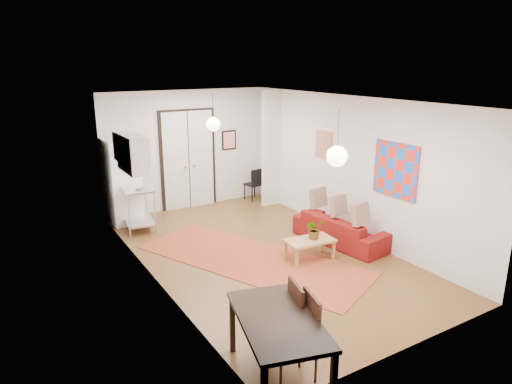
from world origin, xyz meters
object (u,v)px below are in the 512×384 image
sofa (341,229)px  black_side_chair (252,181)px  dining_table (278,325)px  dining_chair_near (273,314)px  coffee_table (310,242)px  fridge (122,181)px  kitchen_counter (137,200)px  dining_chair_far (288,326)px

sofa → black_side_chair: bearing=-8.6°
dining_table → dining_chair_near: (0.21, 0.41, -0.14)m
sofa → dining_table: 4.42m
coffee_table → black_side_chair: size_ratio=1.09×
fridge → kitchen_counter: bearing=-75.9°
dining_table → kitchen_counter: bearing=88.2°
sofa → fridge: size_ratio=1.03×
fridge → dining_chair_near: (0.20, -5.89, -0.38)m
sofa → black_side_chair: 3.59m
kitchen_counter → sofa: bearing=-35.4°
kitchen_counter → black_side_chair: kitchen_counter is taller
kitchen_counter → dining_chair_far: (0.02, -5.73, -0.04)m
dining_chair_near → black_side_chair: dining_chair_near is taller
dining_chair_far → dining_table: bearing=-48.8°
fridge → black_side_chair: fridge is taller
coffee_table → dining_table: size_ratio=0.57×
sofa → fridge: 4.92m
kitchen_counter → dining_table: bearing=-83.8°
fridge → dining_table: bearing=-96.5°
sofa → dining_table: dining_table is taller
coffee_table → dining_table: dining_table is taller
kitchen_counter → dining_chair_far: 5.73m
black_side_chair → dining_chair_far: bearing=56.8°
fridge → dining_chair_near: bearing=-94.4°
sofa → coffee_table: (-1.03, -0.32, 0.05)m
kitchen_counter → fridge: fridge is taller
fridge → dining_chair_far: fridge is taller
dining_table → dining_chair_far: (0.21, 0.10, -0.14)m
coffee_table → dining_chair_far: (-2.16, -2.37, 0.24)m
black_side_chair → fridge: bearing=-4.7°
dining_chair_near → black_side_chair: bearing=166.7°
dining_table → dining_chair_near: size_ratio=1.63×
kitchen_counter → dining_chair_far: dining_chair_far is taller
kitchen_counter → black_side_chair: (3.25, 0.55, -0.12)m
coffee_table → dining_chair_far: bearing=-132.3°
black_side_chair → dining_table: bearing=55.7°
coffee_table → kitchen_counter: size_ratio=0.71×
sofa → kitchen_counter: size_ratio=1.52×
coffee_table → fridge: bearing=121.6°
dining_table → sofa: bearing=39.5°
coffee_table → dining_chair_near: bearing=-136.3°
coffee_table → dining_table: (-2.36, -2.48, 0.38)m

